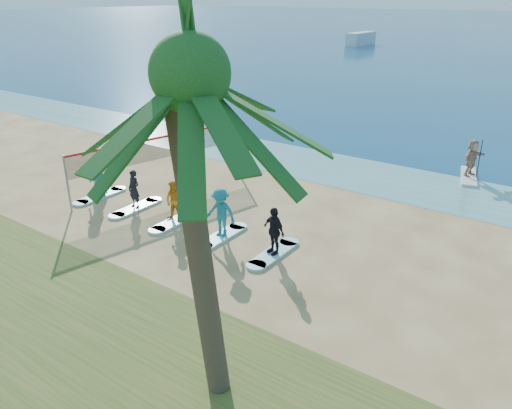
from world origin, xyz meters
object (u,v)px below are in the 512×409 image
Objects in this scene: volleyball_net at (160,148)px; paddleboarder at (472,158)px; surfboard_4 at (273,254)px; student_2 at (175,201)px; surfboard_0 at (100,196)px; paddleboard at (469,176)px; boat_offshore_a at (360,45)px; surfboard_1 at (136,208)px; student_3 at (221,212)px; surfboard_2 at (176,221)px; surfboard_3 at (221,236)px; student_1 at (134,189)px; palm_tree at (190,78)px; student_4 at (274,231)px; student_0 at (98,176)px.

volleyball_net is 4.83× the size of paddleboarder.
student_2 is at bearing 180.00° from surfboard_4.
paddleboarder is at bearing 43.76° from surfboard_0.
boat_offshore_a reaches higher than paddleboard.
volleyball_net is 4.03× the size of surfboard_4.
surfboard_1 is at bearing 167.02° from student_2.
paddleboarder is 1.10× the size of student_2.
volleyball_net reaches higher than surfboard_0.
student_3 is at bearing -130.46° from paddleboard.
surfboard_2 is at bearing 0.00° from surfboard_1.
surfboard_3 is at bearing -12.98° from student_2.
volleyball_net is 3.48m from surfboard_0.
surfboard_1 is 0.87m from student_1.
student_3 reaches higher than surfboard_3.
paddleboard reaches higher than surfboard_1.
palm_tree is 9.94m from student_3.
student_3 is 2.38m from student_4.
student_0 is (0.00, 0.00, 0.96)m from surfboard_0.
paddleboarder reaches higher than paddleboard.
boat_offshore_a is at bearing 43.28° from paddleboarder.
volleyball_net reaches higher than student_1.
student_2 is at bearing -37.51° from volleyball_net.
student_0 reaches higher than surfboard_0.
student_1 is at bearing 167.02° from student_2.
student_2 is (0.00, 0.00, 0.88)m from surfboard_2.
surfboard_4 is 1.27× the size of student_4.
student_0 reaches higher than paddleboard.
volleyball_net is at bearing 129.51° from student_2.
surfboard_2 is at bearing 160.85° from paddleboarder.
paddleboarder is 13.88m from surfboard_3.
surfboard_2 is (-8.31, -12.51, -0.99)m from paddleboarder.
student_2 is 0.76× the size of surfboard_4.
volleyball_net is 15.35m from paddleboarder.
student_3 reaches higher than boat_offshore_a.
student_1 is at bearing -70.89° from boat_offshore_a.
surfboard_1 is at bearing 173.05° from student_3.
student_1 is 4.83m from surfboard_3.
palm_tree reaches higher than surfboard_3.
student_4 is at bearing 178.58° from paddleboarder.
student_1 is (2.38, 0.00, -0.09)m from student_0.
surfboard_4 is (30.75, -74.81, 0.04)m from boat_offshore_a.
paddleboarder is 1.06× the size of student_4.
paddleboarder is at bearing 40.29° from volleyball_net.
student_2 is (-8.31, -12.51, -0.12)m from paddleboarder.
surfboard_0 is 1.00× the size of surfboard_3.
student_4 is at bearing 0.00° from surfboard_2.
surfboard_1 is 2.53m from student_2.
paddleboard is 18.09m from surfboard_0.
surfboard_0 is at bearing -117.82° from volleyball_net.
surfboard_1 is (2.38, 0.00, 0.00)m from surfboard_0.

